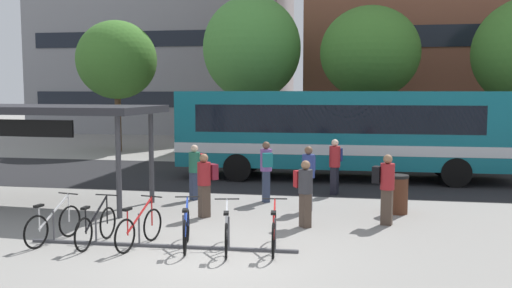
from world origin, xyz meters
The scene contains 22 objects.
ground centered at (0.00, 0.00, 0.00)m, with size 200.00×200.00×0.00m, color gray.
bus_lane_asphalt centered at (0.00, 10.17, 0.00)m, with size 80.00×7.20×0.01m, color #232326.
city_bus centered at (2.31, 10.17, 1.78)m, with size 12.07×2.77×3.20m.
bike_rack centered at (-1.29, 0.53, 0.09)m, with size 5.72×0.26×0.70m.
parked_bicycle_white_0 centered at (-3.68, 0.48, 0.38)m, with size 0.55×1.70×0.99m.
parked_bicycle_black_1 centered at (-2.70, 0.46, 0.38)m, with size 0.52×1.72×0.99m.
parked_bicycle_red_2 centered at (-1.75, 0.49, 0.38)m, with size 0.55×1.70×0.99m.
parked_bicycle_blue_3 centered at (-0.76, 0.58, 0.38)m, with size 0.60×1.68×0.99m.
parked_bicycle_silver_4 centered at (0.12, 0.50, 0.38)m, with size 0.56×1.70×0.99m.
parked_bicycle_red_5 centered at (1.06, 0.69, 0.38)m, with size 0.52×1.72×0.99m.
transit_shelter centered at (-6.43, 4.05, 2.64)m, with size 7.45×3.24×2.82m.
commuter_red_pack_0 centered at (1.49, 2.80, 0.92)m, with size 0.55×0.60×1.60m.
commuter_maroon_pack_1 centered at (-1.11, 3.38, 0.95)m, with size 0.58×0.59×1.64m.
commuter_red_pack_2 centered at (-2.00, 5.54, 0.95)m, with size 0.57×0.60×1.64m.
commuter_navy_pack_3 centered at (1.43, 4.54, 1.02)m, with size 0.36×0.54×1.76m.
commuter_black_pack_4 centered at (3.40, 3.35, 0.99)m, with size 0.58×0.43×1.72m.
commuter_navy_pack_5 centered at (2.04, 7.10, 1.00)m, with size 0.45×0.59×1.73m.
commuter_teal_pack_6 centered at (0.12, 5.54, 1.02)m, with size 0.46×0.59×1.77m.
trash_bin centered at (3.79, 4.67, 0.52)m, with size 0.55×0.55×1.03m.
street_tree_0 centered at (-9.68, 17.39, 4.78)m, with size 4.16×4.16×6.83m.
street_tree_2 centered at (3.23, 15.90, 4.92)m, with size 4.52×4.52×7.04m.
street_tree_3 centered at (-2.38, 16.71, 5.24)m, with size 4.75×4.75×7.76m.
Camera 1 is at (2.66, -10.33, 3.29)m, focal length 39.31 mm.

